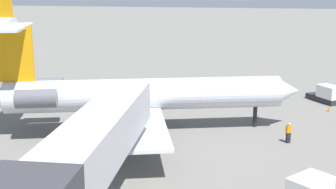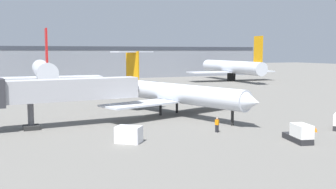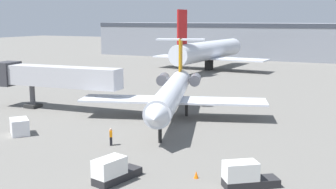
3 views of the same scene
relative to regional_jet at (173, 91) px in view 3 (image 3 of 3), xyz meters
name	(u,v)px [view 3 (image 3 of 3)]	position (x,y,z in m)	size (l,w,h in m)	color
ground_plane	(206,121)	(4.12, 0.41, -3.31)	(400.00, 400.00, 0.10)	#66635E
regional_jet	(173,91)	(0.00, 0.00, 0.00)	(22.78, 27.06, 9.13)	silver
jet_bridge	(49,76)	(-16.81, -2.33, 1.15)	(18.49, 4.17, 6.09)	#ADADB2
ground_crew_marshaller	(111,137)	(-0.67, -12.86, -2.41)	(0.43, 0.48, 1.69)	black
baggage_tug_lead	(245,176)	(13.46, -17.42, -2.43)	(4.06, 3.47, 1.90)	#262628
baggage_tug_trailing	(113,171)	(4.37, -20.50, -2.43)	(2.31, 4.22, 1.90)	#262628
cargo_container_uld	(20,127)	(-11.37, -13.57, -2.43)	(2.99, 2.89, 1.66)	silver
traffic_cone_near	(196,175)	(9.70, -17.29, -2.99)	(0.36, 0.36, 0.55)	orange
terminal_building	(302,41)	(4.12, 85.51, 2.09)	(129.59, 19.90, 10.68)	gray
parked_airliner_west_end	(209,51)	(-12.20, 48.27, 1.24)	(27.90, 33.04, 13.79)	silver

